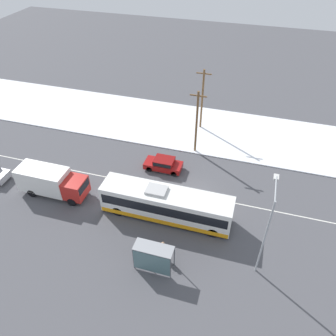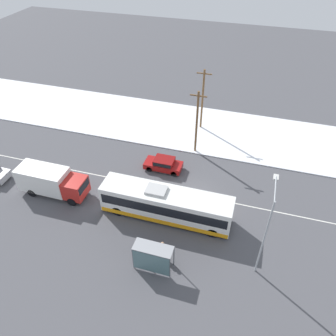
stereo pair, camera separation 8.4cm
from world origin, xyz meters
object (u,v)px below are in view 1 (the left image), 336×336
box_truck (51,181)px  utility_pole_roadside (197,122)px  streetlamp (268,223)px  sedan_car (164,164)px  city_bus (166,204)px  pedestrian_at_stop (163,248)px  bus_shelter (153,256)px  utility_pole_snowlot (202,99)px

box_truck → utility_pole_roadside: bearing=42.5°
streetlamp → utility_pole_roadside: (-8.13, 13.53, -0.92)m
sedan_car → utility_pole_roadside: size_ratio=0.53×
city_bus → pedestrian_at_stop: size_ratio=6.58×
bus_shelter → utility_pole_snowlot: utility_pole_snowlot is taller
utility_pole_roadside → utility_pole_snowlot: size_ratio=0.98×
city_bus → utility_pole_roadside: bearing=88.5°
box_truck → pedestrian_at_stop: bearing=-18.0°
utility_pole_roadside → city_bus: bearing=-91.5°
box_truck → utility_pole_roadside: size_ratio=0.90×
utility_pole_snowlot → sedan_car: bearing=-102.2°
bus_shelter → sedan_car: bearing=103.3°
sedan_car → bus_shelter: (2.88, -12.18, 0.92)m
city_bus → sedan_car: 6.87m
sedan_car → utility_pole_roadside: utility_pole_roadside is taller
pedestrian_at_stop → bus_shelter: bus_shelter is taller
streetlamp → utility_pole_roadside: bearing=121.0°
streetlamp → utility_pole_roadside: streetlamp is taller
city_bus → box_truck: 11.60m
sedan_car → utility_pole_snowlot: bearing=-102.2°
bus_shelter → pedestrian_at_stop: bearing=74.4°
sedan_car → pedestrian_at_stop: 11.28m
sedan_car → pedestrian_at_stop: bearing=106.8°
box_truck → streetlamp: size_ratio=0.89×
utility_pole_snowlot → streetlamp: bearing=-65.3°
pedestrian_at_stop → streetlamp: 8.42m
box_truck → sedan_car: box_truck is taller
pedestrian_at_stop → utility_pole_snowlot: 20.45m
utility_pole_roadside → utility_pole_snowlot: 5.24m
sedan_car → streetlamp: bearing=138.7°
sedan_car → pedestrian_at_stop: (3.26, -10.79, 0.35)m
sedan_car → city_bus: bearing=109.1°
city_bus → pedestrian_at_stop: city_bus is taller
bus_shelter → utility_pole_snowlot: (-0.85, 21.58, 2.38)m
box_truck → bus_shelter: bearing=-24.2°
box_truck → bus_shelter: 13.42m
city_bus → bus_shelter: (0.64, -5.73, 0.13)m
box_truck → utility_pole_roadside: 16.27m
pedestrian_at_stop → utility_pole_roadside: bearing=92.9°
bus_shelter → utility_pole_roadside: utility_pole_roadside is taller
sedan_car → utility_pole_snowlot: utility_pole_snowlot is taller
bus_shelter → utility_pole_roadside: bearing=91.3°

